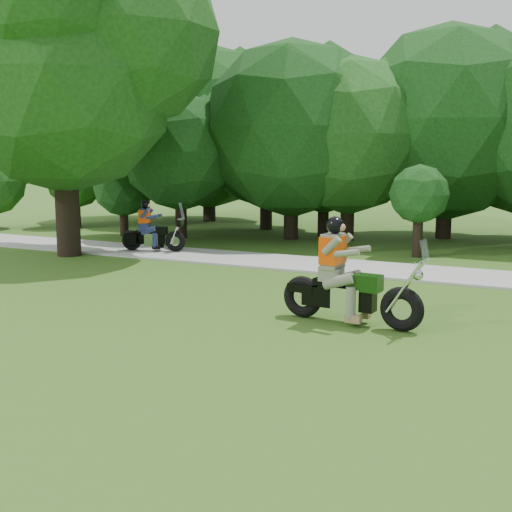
% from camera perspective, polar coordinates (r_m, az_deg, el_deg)
% --- Properties ---
extents(ground, '(100.00, 100.00, 0.00)m').
position_cam_1_polar(ground, '(8.58, 7.62, -10.75)').
color(ground, '#3F631C').
rests_on(ground, ground).
extents(walkway, '(60.00, 2.20, 0.06)m').
position_cam_1_polar(walkway, '(16.14, 16.73, -1.64)').
color(walkway, '#9F9F9A').
rests_on(walkway, ground).
extents(big_tree_west, '(8.64, 6.56, 9.96)m').
position_cam_1_polar(big_tree_west, '(19.75, -16.37, 16.94)').
color(big_tree_west, black).
rests_on(big_tree_west, ground).
extents(chopper_motorcycle, '(2.59, 0.75, 1.85)m').
position_cam_1_polar(chopper_motorcycle, '(11.15, 7.81, -2.52)').
color(chopper_motorcycle, black).
rests_on(chopper_motorcycle, ground).
extents(touring_motorcycle, '(1.94, 0.99, 1.51)m').
position_cam_1_polar(touring_motorcycle, '(19.42, -9.47, 2.07)').
color(touring_motorcycle, black).
rests_on(touring_motorcycle, walkway).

